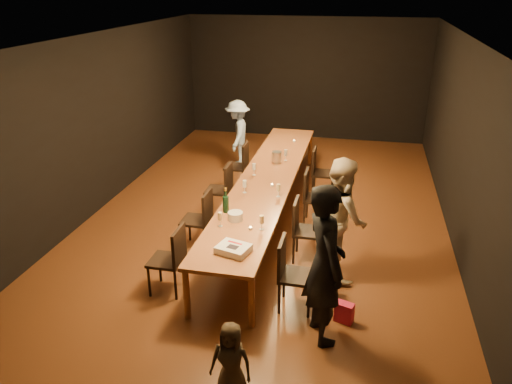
% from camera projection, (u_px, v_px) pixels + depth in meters
% --- Properties ---
extents(ground, '(10.00, 10.00, 0.00)m').
position_uv_depth(ground, '(267.00, 218.00, 8.62)').
color(ground, '#442411').
rests_on(ground, ground).
extents(room_shell, '(6.04, 10.04, 3.02)m').
position_uv_depth(room_shell, '(268.00, 99.00, 7.80)').
color(room_shell, black).
rests_on(room_shell, ground).
extents(table, '(0.90, 6.00, 0.75)m').
position_uv_depth(table, '(267.00, 181.00, 8.34)').
color(table, brown).
rests_on(table, ground).
extents(chair_right_0, '(0.42, 0.42, 0.93)m').
position_uv_depth(chair_right_0, '(297.00, 275.00, 6.11)').
color(chair_right_0, black).
rests_on(chair_right_0, ground).
extents(chair_right_1, '(0.42, 0.42, 0.93)m').
position_uv_depth(chair_right_1, '(308.00, 231.00, 7.19)').
color(chair_right_1, black).
rests_on(chair_right_1, ground).
extents(chair_right_2, '(0.42, 0.42, 0.93)m').
position_uv_depth(chair_right_2, '(317.00, 198.00, 8.27)').
color(chair_right_2, black).
rests_on(chair_right_2, ground).
extents(chair_right_3, '(0.42, 0.42, 0.93)m').
position_uv_depth(chair_right_3, '(324.00, 173.00, 9.34)').
color(chair_right_3, black).
rests_on(chair_right_3, ground).
extents(chair_left_0, '(0.42, 0.42, 0.93)m').
position_uv_depth(chair_left_0, '(166.00, 260.00, 6.45)').
color(chair_left_0, black).
rests_on(chair_left_0, ground).
extents(chair_left_1, '(0.42, 0.42, 0.93)m').
position_uv_depth(chair_left_1, '(196.00, 219.00, 7.52)').
color(chair_left_1, black).
rests_on(chair_left_1, ground).
extents(chair_left_2, '(0.42, 0.42, 0.93)m').
position_uv_depth(chair_left_2, '(218.00, 189.00, 8.60)').
color(chair_left_2, black).
rests_on(chair_left_2, ground).
extents(chair_left_3, '(0.42, 0.42, 0.93)m').
position_uv_depth(chair_left_3, '(236.00, 166.00, 9.68)').
color(chair_left_3, black).
rests_on(chair_left_3, ground).
extents(woman_birthday, '(0.70, 0.81, 1.89)m').
position_uv_depth(woman_birthday, '(325.00, 264.00, 5.43)').
color(woman_birthday, black).
rests_on(woman_birthday, ground).
extents(woman_tan, '(0.91, 1.01, 1.70)m').
position_uv_depth(woman_tan, '(341.00, 218.00, 6.70)').
color(woman_tan, beige).
rests_on(woman_tan, ground).
extents(man_blue, '(0.66, 1.00, 1.44)m').
position_uv_depth(man_blue, '(238.00, 133.00, 10.83)').
color(man_blue, '#94B2E4').
rests_on(man_blue, ground).
extents(child, '(0.43, 0.29, 0.85)m').
position_uv_depth(child, '(231.00, 361.00, 4.78)').
color(child, '#3C2F21').
rests_on(child, ground).
extents(gift_bag_red, '(0.25, 0.18, 0.26)m').
position_uv_depth(gift_bag_red, '(344.00, 312.00, 5.97)').
color(gift_bag_red, '#E2214C').
rests_on(gift_bag_red, ground).
extents(gift_bag_blue, '(0.30, 0.22, 0.34)m').
position_uv_depth(gift_bag_blue, '(323.00, 285.00, 6.43)').
color(gift_bag_blue, '#224893').
rests_on(gift_bag_blue, ground).
extents(birthday_cake, '(0.45, 0.40, 0.09)m').
position_uv_depth(birthday_cake, '(233.00, 249.00, 6.04)').
color(birthday_cake, white).
rests_on(birthday_cake, table).
extents(plate_stack, '(0.27, 0.27, 0.12)m').
position_uv_depth(plate_stack, '(235.00, 216.00, 6.84)').
color(plate_stack, silver).
rests_on(plate_stack, table).
extents(champagne_bottle, '(0.11, 0.11, 0.37)m').
position_uv_depth(champagne_bottle, '(226.00, 200.00, 7.03)').
color(champagne_bottle, black).
rests_on(champagne_bottle, table).
extents(ice_bucket, '(0.18, 0.18, 0.20)m').
position_uv_depth(ice_bucket, '(277.00, 157.00, 9.01)').
color(ice_bucket, silver).
rests_on(ice_bucket, table).
extents(wineglass_0, '(0.06, 0.06, 0.21)m').
position_uv_depth(wineglass_0, '(220.00, 219.00, 6.65)').
color(wineglass_0, beige).
rests_on(wineglass_0, table).
extents(wineglass_1, '(0.06, 0.06, 0.21)m').
position_uv_depth(wineglass_1, '(262.00, 223.00, 6.56)').
color(wineglass_1, beige).
rests_on(wineglass_1, table).
extents(wineglass_2, '(0.06, 0.06, 0.21)m').
position_uv_depth(wineglass_2, '(245.00, 187.00, 7.71)').
color(wineglass_2, silver).
rests_on(wineglass_2, table).
extents(wineglass_3, '(0.06, 0.06, 0.21)m').
position_uv_depth(wineglass_3, '(278.00, 190.00, 7.56)').
color(wineglass_3, beige).
rests_on(wineglass_3, table).
extents(wineglass_4, '(0.06, 0.06, 0.21)m').
position_uv_depth(wineglass_4, '(254.00, 169.00, 8.40)').
color(wineglass_4, silver).
rests_on(wineglass_4, table).
extents(wineglass_5, '(0.06, 0.06, 0.21)m').
position_uv_depth(wineglass_5, '(286.00, 155.00, 9.08)').
color(wineglass_5, silver).
rests_on(wineglass_5, table).
extents(tealight_near, '(0.05, 0.05, 0.03)m').
position_uv_depth(tealight_near, '(250.00, 228.00, 6.60)').
color(tealight_near, '#B2B7B2').
rests_on(tealight_near, table).
extents(tealight_mid, '(0.05, 0.05, 0.03)m').
position_uv_depth(tealight_mid, '(272.00, 185.00, 7.99)').
color(tealight_mid, '#B2B7B2').
rests_on(tealight_mid, table).
extents(tealight_far, '(0.05, 0.05, 0.03)m').
position_uv_depth(tealight_far, '(294.00, 141.00, 10.17)').
color(tealight_far, '#B2B7B2').
rests_on(tealight_far, table).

